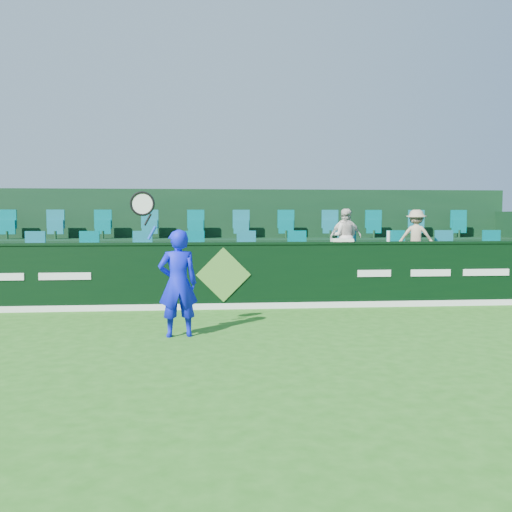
{
  "coord_description": "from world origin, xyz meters",
  "views": [
    {
      "loc": [
        -0.39,
        -7.49,
        1.87
      ],
      "look_at": [
        0.56,
        2.8,
        1.15
      ],
      "focal_mm": 40.0,
      "sensor_mm": 36.0,
      "label": 1
    }
  ],
  "objects": [
    {
      "name": "sponsor_hoarding",
      "position": [
        0.0,
        4.0,
        0.67
      ],
      "size": [
        16.0,
        0.25,
        1.35
      ],
      "color": "black",
      "rests_on": "ground"
    },
    {
      "name": "stand_tier_back",
      "position": [
        0.0,
        7.0,
        0.65
      ],
      "size": [
        16.0,
        1.8,
        1.3
      ],
      "primitive_type": "cube",
      "color": "black",
      "rests_on": "ground"
    },
    {
      "name": "stand_rear",
      "position": [
        0.0,
        7.44,
        1.22
      ],
      "size": [
        16.0,
        4.1,
        2.6
      ],
      "color": "black",
      "rests_on": "ground"
    },
    {
      "name": "spectator_left",
      "position": [
        2.78,
        5.12,
        1.42
      ],
      "size": [
        0.71,
        0.62,
        1.24
      ],
      "primitive_type": "imported",
      "rotation": [
        0.0,
        0.0,
        2.86
      ],
      "color": "silver",
      "rests_on": "stand_tier_front"
    },
    {
      "name": "tennis_player",
      "position": [
        -0.8,
        1.36,
        0.85
      ],
      "size": [
        1.1,
        0.49,
        2.32
      ],
      "color": "#0E17F2",
      "rests_on": "ground"
    },
    {
      "name": "spectator_middle",
      "position": [
        2.81,
        5.12,
        1.42
      ],
      "size": [
        0.74,
        0.35,
        1.23
      ],
      "primitive_type": "imported",
      "rotation": [
        0.0,
        0.0,
        3.21
      ],
      "color": "white",
      "rests_on": "stand_tier_front"
    },
    {
      "name": "towel",
      "position": [
        2.45,
        4.0,
        1.38
      ],
      "size": [
        0.43,
        0.28,
        0.06
      ],
      "primitive_type": "cube",
      "color": "silver",
      "rests_on": "sponsor_hoarding"
    },
    {
      "name": "seat_row_back",
      "position": [
        0.0,
        7.3,
        1.6
      ],
      "size": [
        13.5,
        0.5,
        0.6
      ],
      "primitive_type": "cube",
      "color": "#126474",
      "rests_on": "stand_tier_back"
    },
    {
      "name": "stand_tier_front",
      "position": [
        0.0,
        5.1,
        0.4
      ],
      "size": [
        16.0,
        2.0,
        0.8
      ],
      "primitive_type": "cube",
      "color": "black",
      "rests_on": "ground"
    },
    {
      "name": "ground",
      "position": [
        0.0,
        0.0,
        0.0
      ],
      "size": [
        60.0,
        60.0,
        0.0
      ],
      "primitive_type": "plane",
      "color": "#266C19",
      "rests_on": "ground"
    },
    {
      "name": "drinks_bottle",
      "position": [
        3.42,
        4.0,
        1.46
      ],
      "size": [
        0.07,
        0.07,
        0.22
      ],
      "primitive_type": "cylinder",
      "color": "silver",
      "rests_on": "sponsor_hoarding"
    },
    {
      "name": "spectator_right",
      "position": [
        4.44,
        5.12,
        1.41
      ],
      "size": [
        0.9,
        0.71,
        1.22
      ],
      "primitive_type": "imported",
      "rotation": [
        0.0,
        0.0,
        2.77
      ],
      "color": "tan",
      "rests_on": "stand_tier_front"
    },
    {
      "name": "seat_row_front",
      "position": [
        0.0,
        5.5,
        1.1
      ],
      "size": [
        13.5,
        0.5,
        0.6
      ],
      "primitive_type": "cube",
      "color": "#126474",
      "rests_on": "stand_tier_front"
    }
  ]
}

